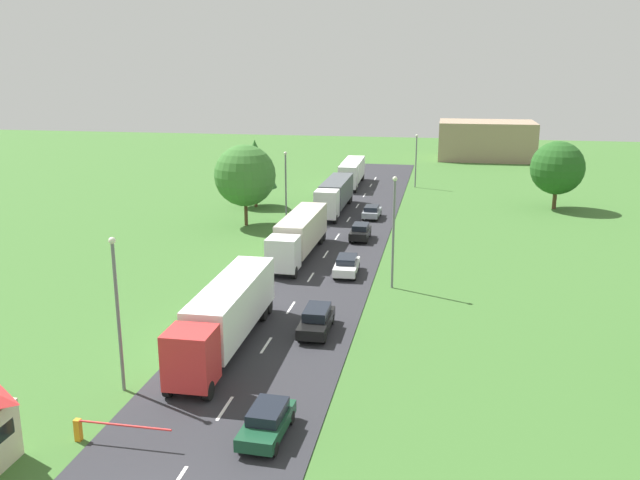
% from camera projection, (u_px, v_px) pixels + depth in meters
% --- Properties ---
extents(road, '(10.00, 140.00, 0.06)m').
position_uv_depth(road, '(295.00, 302.00, 47.72)').
color(road, '#2B2B30').
rests_on(road, ground).
extents(lane_marking_centre, '(0.16, 120.17, 0.01)m').
position_uv_depth(lane_marking_centre, '(279.00, 325.00, 43.34)').
color(lane_marking_centre, white).
rests_on(lane_marking_centre, road).
extents(truck_lead, '(2.64, 13.88, 3.71)m').
position_uv_depth(truck_lead, '(226.00, 313.00, 39.51)').
color(truck_lead, red).
rests_on(truck_lead, road).
extents(truck_second, '(2.61, 13.48, 3.58)m').
position_uv_depth(truck_second, '(299.00, 234.00, 58.52)').
color(truck_second, white).
rests_on(truck_second, road).
extents(truck_third, '(2.53, 13.33, 3.52)m').
position_uv_depth(truck_third, '(335.00, 194.00, 76.67)').
color(truck_third, white).
rests_on(truck_third, road).
extents(truck_fourth, '(2.81, 12.24, 3.45)m').
position_uv_depth(truck_fourth, '(352.00, 171.00, 93.38)').
color(truck_fourth, white).
rests_on(truck_fourth, road).
extents(car_lead, '(1.88, 4.10, 1.43)m').
position_uv_depth(car_lead, '(267.00, 421.00, 30.17)').
color(car_lead, '#19472D').
rests_on(car_lead, road).
extents(car_second, '(1.82, 4.61, 1.58)m').
position_uv_depth(car_second, '(316.00, 320.00, 42.06)').
color(car_second, black).
rests_on(car_second, road).
extents(car_third, '(1.94, 4.30, 1.46)m').
position_uv_depth(car_third, '(347.00, 265.00, 53.77)').
color(car_third, white).
rests_on(car_third, road).
extents(car_fourth, '(1.76, 3.95, 1.52)m').
position_uv_depth(car_fourth, '(360.00, 232.00, 64.47)').
color(car_fourth, black).
rests_on(car_fourth, road).
extents(car_fifth, '(1.83, 4.00, 1.42)m').
position_uv_depth(car_fifth, '(372.00, 212.00, 73.55)').
color(car_fifth, '#8C939E').
rests_on(car_fifth, road).
extents(barrier_gate, '(4.64, 0.28, 1.05)m').
position_uv_depth(barrier_gate, '(94.00, 428.00, 29.82)').
color(barrier_gate, orange).
rests_on(barrier_gate, ground).
extents(lamppost_lead, '(0.36, 0.36, 8.26)m').
position_uv_depth(lamppost_lead, '(117.00, 307.00, 33.66)').
color(lamppost_lead, slate).
rests_on(lamppost_lead, ground).
extents(lamppost_second, '(0.36, 0.36, 8.59)m').
position_uv_depth(lamppost_second, '(394.00, 227.00, 49.65)').
color(lamppost_second, slate).
rests_on(lamppost_second, ground).
extents(lamppost_third, '(0.36, 0.36, 7.61)m').
position_uv_depth(lamppost_third, '(286.00, 183.00, 71.43)').
color(lamppost_third, slate).
rests_on(lamppost_third, ground).
extents(lamppost_fourth, '(0.36, 0.36, 7.33)m').
position_uv_depth(lamppost_fourth, '(416.00, 158.00, 91.77)').
color(lamppost_fourth, slate).
rests_on(lamppost_fourth, ground).
extents(tree_oak, '(6.45, 6.45, 8.57)m').
position_uv_depth(tree_oak, '(245.00, 175.00, 69.42)').
color(tree_oak, '#513823').
rests_on(tree_oak, ground).
extents(tree_birch, '(6.23, 6.23, 7.99)m').
position_uv_depth(tree_birch, '(557.00, 168.00, 77.70)').
color(tree_birch, '#513823').
rests_on(tree_birch, ground).
extents(tree_pine, '(5.12, 5.12, 8.00)m').
position_uv_depth(tree_pine, '(255.00, 164.00, 78.76)').
color(tree_pine, '#513823').
rests_on(tree_pine, ground).
extents(distant_building, '(16.80, 11.89, 6.75)m').
position_uv_depth(distant_building, '(486.00, 140.00, 120.28)').
color(distant_building, '#9E846B').
rests_on(distant_building, ground).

